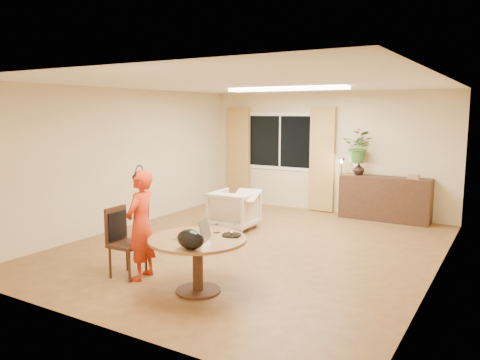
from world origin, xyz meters
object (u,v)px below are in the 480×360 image
Objects in this scene: dining_chair at (128,242)px; child at (141,225)px; armchair at (234,210)px; sideboard at (385,199)px; dining_table at (198,250)px.

child is (0.21, 0.04, 0.26)m from dining_chair.
sideboard is (2.23, 2.13, 0.08)m from armchair.
armchair is 0.45× the size of sideboard.
dining_chair is at bearing -112.74° from sideboard.
armchair is 3.08m from sideboard.
sideboard reaches higher than dining_table.
dining_chair is 0.33m from child.
child is 5.34m from sideboard.
child reaches higher than dining_chair.
dining_chair is at bearing 90.73° from armchair.
child is 0.81× the size of sideboard.
sideboard is at bearing 148.04° from child.
dining_table is 0.93m from child.
child is at bearing 94.91° from armchair.
sideboard is (0.99, 5.00, -0.09)m from dining_table.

